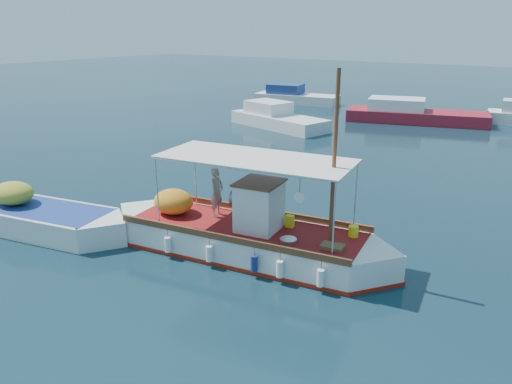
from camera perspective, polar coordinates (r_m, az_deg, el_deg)
The scene contains 6 objects.
ground at distance 14.91m, azimuth 1.81°, elevation -6.74°, with size 160.00×160.00×0.00m, color black.
fishing_caique at distance 14.64m, azimuth -1.44°, elevation -5.13°, with size 9.06×3.37×5.58m.
dinghy at distance 17.83m, azimuth -23.92°, elevation -2.82°, with size 6.96×2.95×1.73m.
bg_boat_nw at distance 33.18m, azimuth 2.38°, elevation 8.28°, with size 7.42×4.17×1.80m.
bg_boat_n at distance 36.50m, azimuth 17.41°, elevation 8.40°, with size 9.71×5.06×1.80m.
bg_boat_far_w at distance 43.64m, azimuth 4.41°, elevation 10.70°, with size 7.38×3.31×1.80m.
Camera 1 is at (7.15, -11.45, 6.35)m, focal length 35.00 mm.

